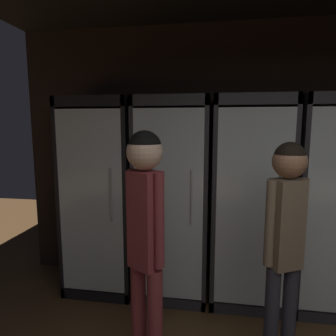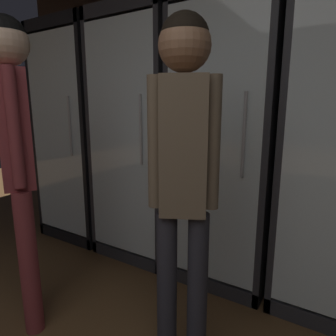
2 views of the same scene
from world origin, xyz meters
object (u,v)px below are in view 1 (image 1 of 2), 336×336
cooler_far_left (104,197)px  shopper_far (146,228)px  shopper_near (285,231)px  cooler_center (248,203)px  cooler_right (329,206)px  cooler_left (173,200)px

cooler_far_left → shopper_far: bearing=-57.8°
cooler_far_left → shopper_near: bearing=-30.2°
cooler_center → shopper_far: cooler_center is taller
cooler_far_left → cooler_right: (2.25, 0.00, -0.00)m
cooler_far_left → shopper_far: (0.73, -1.16, 0.11)m
cooler_right → shopper_near: cooler_right is taller
cooler_left → cooler_right: size_ratio=1.00×
shopper_near → cooler_right: bearing=57.0°
cooler_left → shopper_near: 1.30m
shopper_near → cooler_center: bearing=98.0°
cooler_right → shopper_near: bearing=-123.0°
shopper_near → cooler_left: bearing=132.9°
cooler_right → shopper_near: (-0.62, -0.95, 0.07)m
shopper_far → cooler_center: bearing=56.5°
cooler_left → cooler_center: (0.75, 0.00, 0.00)m
cooler_center → shopper_far: 1.40m
cooler_far_left → cooler_left: size_ratio=1.00×
cooler_center → shopper_far: (-0.77, -1.16, 0.11)m
cooler_center → cooler_right: size_ratio=1.00×
shopper_far → cooler_far_left: bearing=122.2°
cooler_far_left → shopper_far: cooler_far_left is taller
cooler_left → cooler_far_left: bearing=180.0°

